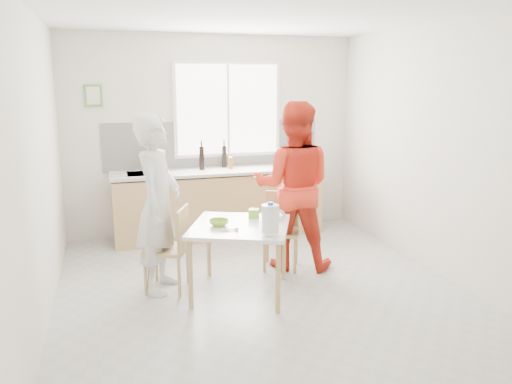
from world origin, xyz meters
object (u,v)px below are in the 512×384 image
person_red (293,186)px  bowl_white (273,216)px  chair_left (173,245)px  milk_jug (271,218)px  chair_far (281,226)px  wine_bottle_b (224,156)px  wine_bottle_a (202,158)px  person_white (158,204)px  bowl_green (219,223)px  dining_table (240,232)px

person_red → bowl_white: (-0.39, -0.45, -0.20)m
chair_left → milk_jug: 1.12m
chair_far → wine_bottle_b: wine_bottle_b is taller
chair_left → wine_bottle_a: wine_bottle_a is taller
wine_bottle_b → person_red: bearing=-74.8°
chair_left → person_red: bearing=125.1°
wine_bottle_a → chair_left: bearing=-110.0°
person_white → bowl_white: size_ratio=8.62×
milk_jug → wine_bottle_b: (0.15, 2.50, 0.21)m
chair_left → bowl_green: 0.55m
chair_far → chair_left: bearing=-141.8°
bowl_green → bowl_white: bowl_green is taller
dining_table → chair_far: 0.90m
bowl_green → wine_bottle_b: bearing=75.5°
person_white → person_red: (1.51, 0.24, 0.05)m
bowl_green → bowl_white: 0.58m
bowl_white → milk_jug: bearing=-110.8°
dining_table → person_white: (-0.75, 0.32, 0.25)m
person_white → person_red: person_red is taller
bowl_white → milk_jug: (-0.19, -0.49, 0.13)m
chair_far → person_white: 1.48m
chair_left → person_red: 1.49m
dining_table → wine_bottle_b: (0.34, 2.12, 0.43)m
dining_table → chair_left: (-0.63, 0.27, -0.16)m
person_white → milk_jug: bearing=-103.7°
dining_table → chair_far: size_ratio=1.42×
dining_table → chair_far: chair_far is taller
wine_bottle_b → milk_jug: bearing=-93.4°
bowl_green → chair_far: bearing=34.2°
wine_bottle_b → bowl_white: bearing=-88.9°
bowl_white → wine_bottle_a: bearing=101.2°
dining_table → person_white: 0.85m
dining_table → bowl_green: bearing=170.7°
milk_jug → person_red: bearing=82.1°
wine_bottle_b → person_white: bearing=-121.1°
person_red → milk_jug: 1.11m
wine_bottle_a → person_white: bearing=-114.1°
dining_table → chair_far: bearing=43.4°
chair_far → bowl_white: chair_far is taller
person_red → dining_table: bearing=59.7°
wine_bottle_b → dining_table: bearing=-99.0°
bowl_green → wine_bottle_b: 2.18m
chair_left → bowl_green: (0.43, -0.24, 0.26)m
bowl_white → person_red: bearing=49.4°
dining_table → chair_left: bearing=156.6°
chair_far → person_white: bearing=-145.0°
dining_table → wine_bottle_a: (0.00, 2.00, 0.44)m
milk_jug → bowl_green: bearing=156.5°
milk_jug → person_white: bearing=166.3°
person_white → wine_bottle_a: size_ratio=5.56×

